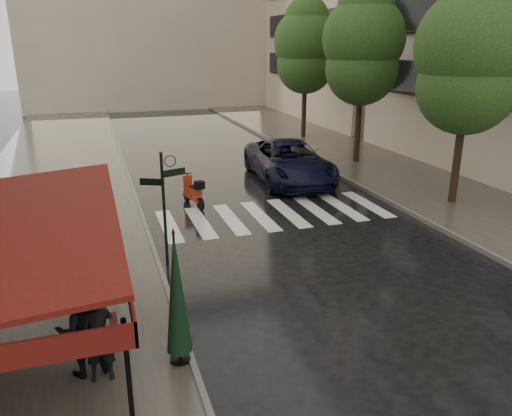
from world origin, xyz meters
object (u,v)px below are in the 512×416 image
parasol_back (91,267)px  parasol_front (177,293)px  pedestrian_with_umbrella (95,295)px  pedestrian_terrace (82,329)px  parked_car (289,161)px  scooter (194,192)px

parasol_back → parasol_front: bearing=-54.6°
parasol_front → parasol_back: (-1.42, 2.00, -0.17)m
pedestrian_with_umbrella → parasol_front: parasol_front is taller
pedestrian_terrace → parasol_back: 1.85m
parked_car → parasol_front: size_ratio=2.37×
parked_car → parasol_back: parasol_back is taller
pedestrian_with_umbrella → parked_car: bearing=55.3°
pedestrian_with_umbrella → parasol_front: (1.36, 0.08, -0.24)m
pedestrian_with_umbrella → parasol_front: bearing=3.7°
pedestrian_terrace → parasol_back: (0.22, 1.81, 0.33)m
pedestrian_with_umbrella → scooter: 10.11m
pedestrian_with_umbrella → pedestrian_terrace: size_ratio=1.38×
scooter → parked_car: (4.60, 2.19, 0.34)m
pedestrian_terrace → parked_car: pedestrian_terrace is taller
parked_car → parasol_front: bearing=-116.0°
scooter → parasol_front: (-2.17, -9.32, 0.99)m
pedestrian_with_umbrella → parasol_back: bearing=92.1°
parked_car → parasol_back: (-8.19, -9.51, 0.48)m
scooter → parked_car: bearing=12.5°
pedestrian_with_umbrella → parked_car: 14.18m
scooter → parasol_front: parasol_front is taller
parasol_back → pedestrian_with_umbrella: bearing=-88.3°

